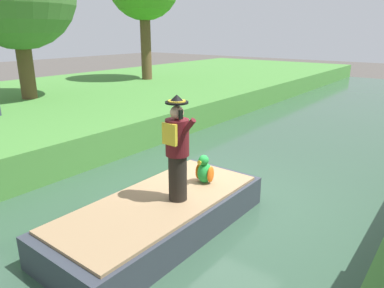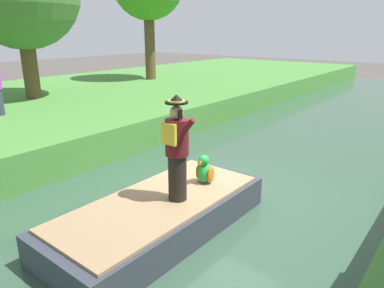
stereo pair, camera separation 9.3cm
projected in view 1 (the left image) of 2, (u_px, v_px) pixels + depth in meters
ground_plane at (213, 201)px, 7.76m from camera, size 80.00×80.00×0.00m
canal_water at (213, 199)px, 7.75m from camera, size 6.84×48.00×0.10m
grass_bank_near at (0, 117)px, 13.06m from camera, size 11.99×48.00×1.01m
boat at (160, 216)px, 6.35m from camera, size 1.83×4.21×0.61m
person_pirate at (177, 149)px, 6.00m from camera, size 0.61×0.42×1.85m
parrot_plush at (204, 171)px, 6.90m from camera, size 0.36×0.35×0.57m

